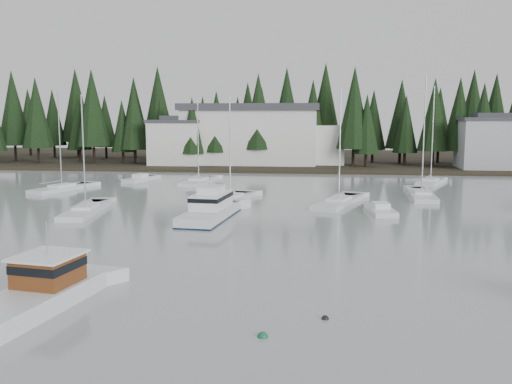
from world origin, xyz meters
The scene contains 19 objects.
ground centered at (0.00, 0.00, 0.00)m, with size 260.00×260.00×0.00m, color gray.
far_shore_land centered at (0.00, 97.00, 0.00)m, with size 240.00×54.00×1.00m, color black.
conifer_treeline centered at (0.00, 86.00, 0.00)m, with size 200.00×22.00×20.00m, color black, non-canonical shape.
house_west centered at (-18.00, 79.00, 4.65)m, with size 9.54×7.42×8.75m.
house_east_a centered at (36.00, 78.00, 4.90)m, with size 10.60×8.48×9.25m.
harbor_inn centered at (-2.96, 82.34, 5.78)m, with size 29.50×11.50×10.90m.
lobster_boat_brown centered at (-6.12, 4.49, 0.55)m, with size 5.95×10.12×4.81m.
cabin_cruiser_center centered at (-2.05, 30.00, 0.69)m, with size 4.33×10.98×4.60m.
sailboat_0 centered at (-14.90, 31.77, 0.06)m, with size 3.94×11.05×12.04m.
sailboat_1 centered at (-24.60, 46.96, 0.07)m, with size 5.27×9.87×13.06m.
sailboat_4 centered at (-1.93, 40.73, 0.06)m, with size 4.83×9.52×11.96m.
sailboat_5 centered at (23.11, 59.14, 0.09)m, with size 5.40×8.55×13.95m.
sailboat_6 centered at (19.79, 46.42, 0.07)m, with size 3.23×10.97×14.55m.
sailboat_9 centered at (10.04, 39.81, 0.06)m, with size 6.09×11.26×12.65m.
sailboat_10 centered at (-8.97, 56.40, 0.05)m, with size 3.66×10.00×11.97m.
runabout_1 centered at (14.00, 34.90, 0.13)m, with size 2.84×6.32×1.42m.
runabout_3 centered at (-17.89, 57.85, 0.13)m, with size 3.82×6.78×1.42m.
mooring_buoy_green centered at (5.77, 2.41, 0.00)m, with size 0.48×0.48×0.48m, color #145933.
mooring_buoy_dark centered at (8.50, 4.94, 0.00)m, with size 0.37×0.37×0.37m, color black.
Camera 1 is at (8.28, -21.31, 9.74)m, focal length 40.00 mm.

